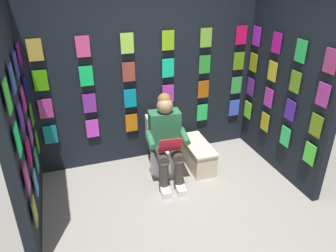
# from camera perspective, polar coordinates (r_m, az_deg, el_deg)

# --- Properties ---
(ground_plane) EXTENTS (30.00, 30.00, 0.00)m
(ground_plane) POSITION_cam_1_polar(r_m,az_deg,el_deg) (3.74, 4.71, -18.16)
(ground_plane) COLOR gray
(display_wall_back) EXTENTS (3.25, 0.14, 2.43)m
(display_wall_back) POSITION_cam_1_polar(r_m,az_deg,el_deg) (4.56, -3.66, 8.45)
(display_wall_back) COLOR black
(display_wall_back) RESTS_ON ground
(display_wall_left) EXTENTS (0.14, 1.73, 2.43)m
(display_wall_left) POSITION_cam_1_polar(r_m,az_deg,el_deg) (4.51, 20.21, 6.64)
(display_wall_left) COLOR black
(display_wall_left) RESTS_ON ground
(display_wall_right) EXTENTS (0.14, 1.73, 2.43)m
(display_wall_right) POSITION_cam_1_polar(r_m,az_deg,el_deg) (3.59, -25.15, 0.76)
(display_wall_right) COLOR black
(display_wall_right) RESTS_ON ground
(toilet) EXTENTS (0.43, 0.57, 0.77)m
(toilet) POSITION_cam_1_polar(r_m,az_deg,el_deg) (4.50, -0.95, -4.10)
(toilet) COLOR white
(toilet) RESTS_ON ground
(person_reading) EXTENTS (0.55, 0.71, 1.19)m
(person_reading) POSITION_cam_1_polar(r_m,az_deg,el_deg) (4.18, -0.25, -2.41)
(person_reading) COLOR #286B42
(person_reading) RESTS_ON ground
(comic_longbox_near) EXTENTS (0.33, 0.75, 0.36)m
(comic_longbox_near) POSITION_cam_1_polar(r_m,az_deg,el_deg) (4.68, 5.17, -5.03)
(comic_longbox_near) COLOR beige
(comic_longbox_near) RESTS_ON ground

